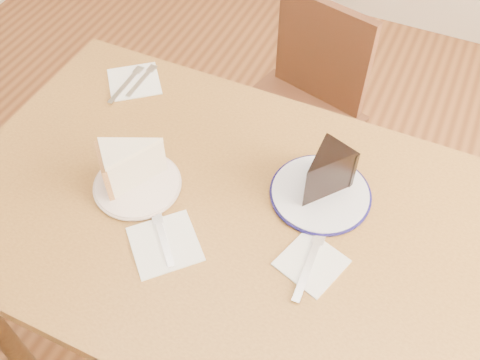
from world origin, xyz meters
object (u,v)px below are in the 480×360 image
at_px(table, 216,230).
at_px(carrot_cake, 136,163).
at_px(chair_far, 296,114).
at_px(chocolate_cake, 321,177).
at_px(plate_cream, 138,185).
at_px(plate_navy, 320,194).

bearing_deg(table, carrot_cake, -178.82).
height_order(chair_far, chocolate_cake, chocolate_cake).
height_order(table, carrot_cake, carrot_cake).
xyz_separation_m(plate_cream, plate_navy, (0.39, 0.15, 0.00)).
distance_m(chair_far, plate_navy, 0.65).
height_order(table, chair_far, chair_far).
xyz_separation_m(table, plate_navy, (0.21, 0.13, 0.10)).
relative_size(plate_navy, carrot_cake, 1.63).
bearing_deg(carrot_cake, chocolate_cake, 64.88).
xyz_separation_m(plate_navy, carrot_cake, (-0.40, -0.13, 0.05)).
bearing_deg(table, chocolate_cake, 32.56).
xyz_separation_m(chair_far, carrot_cake, (-0.16, -0.66, 0.36)).
relative_size(plate_cream, chocolate_cake, 1.63).
bearing_deg(plate_navy, carrot_cake, -161.55).
distance_m(carrot_cake, chocolate_cake, 0.41).
bearing_deg(chair_far, table, 106.85).
distance_m(table, chair_far, 0.68).
distance_m(plate_cream, chocolate_cake, 0.42).
xyz_separation_m(table, chair_far, (-0.03, 0.65, -0.20)).
height_order(chair_far, plate_cream, chair_far).
bearing_deg(table, plate_cream, -172.70).
bearing_deg(chocolate_cake, table, 51.66).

